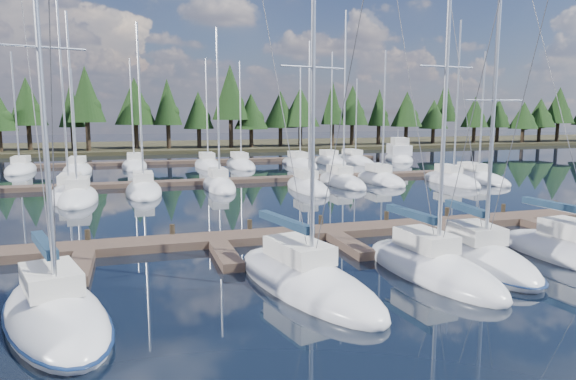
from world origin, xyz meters
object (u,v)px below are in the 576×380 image
object	(u,v)px
front_sailboat_3	(430,267)
front_sailboat_4	(479,259)
main_dock	(332,234)
front_sailboat_2	(305,280)
front_sailboat_1	(55,315)
motor_yacht_right	(399,156)

from	to	relation	value
front_sailboat_3	front_sailboat_4	bearing A→B (deg)	11.66
main_dock	front_sailboat_2	xyz separation A→B (m)	(-3.83, -6.86, 0.09)
front_sailboat_1	front_sailboat_2	xyz separation A→B (m)	(8.42, 0.88, -0.01)
front_sailboat_4	motor_yacht_right	distance (m)	49.83
front_sailboat_3	motor_yacht_right	bearing A→B (deg)	62.41
front_sailboat_3	front_sailboat_2	bearing A→B (deg)	-179.71
front_sailboat_2	front_sailboat_4	bearing A→B (deg)	4.19
front_sailboat_1	main_dock	bearing A→B (deg)	32.29
main_dock	front_sailboat_4	distance (m)	7.58
motor_yacht_right	front_sailboat_3	bearing A→B (deg)	-117.59
main_dock	front_sailboat_2	bearing A→B (deg)	-119.22
front_sailboat_1	front_sailboat_2	bearing A→B (deg)	6.00
front_sailboat_3	motor_yacht_right	distance (m)	51.55
front_sailboat_1	front_sailboat_3	xyz separation A→B (m)	(13.78, 0.91, 0.01)
front_sailboat_1	motor_yacht_right	world-z (taller)	front_sailboat_1
front_sailboat_1	front_sailboat_2	distance (m)	8.46
front_sailboat_2	main_dock	bearing A→B (deg)	60.78
motor_yacht_right	front_sailboat_1	bearing A→B (deg)	-128.94
main_dock	front_sailboat_1	xyz separation A→B (m)	(-12.25, -7.74, 0.09)
main_dock	front_sailboat_3	distance (m)	7.00
main_dock	motor_yacht_right	world-z (taller)	motor_yacht_right
main_dock	motor_yacht_right	xyz separation A→B (m)	(25.40, 38.86, 0.35)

